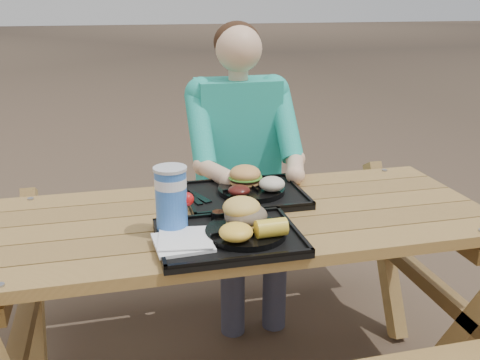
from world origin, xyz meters
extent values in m
cube|color=black|center=(-0.09, -0.21, 0.76)|extent=(0.45, 0.35, 0.02)
cube|color=black|center=(0.05, 0.15, 0.76)|extent=(0.45, 0.35, 0.02)
cylinder|color=black|center=(-0.03, -0.22, 0.78)|extent=(0.26, 0.26, 0.02)
cylinder|color=black|center=(0.08, 0.16, 0.78)|extent=(0.26, 0.26, 0.02)
cube|color=white|center=(-0.24, -0.24, 0.78)|extent=(0.18, 0.18, 0.02)
cylinder|color=blue|center=(-0.26, -0.12, 0.87)|extent=(0.10, 0.10, 0.20)
cylinder|color=black|center=(-0.09, -0.08, 0.79)|extent=(0.05, 0.05, 0.03)
cylinder|color=gold|center=(-0.03, -0.08, 0.79)|extent=(0.05, 0.05, 0.03)
ellipsoid|color=yellow|center=(-0.08, -0.29, 0.82)|extent=(0.10, 0.10, 0.05)
cube|color=black|center=(-0.13, 0.15, 0.77)|extent=(0.08, 0.15, 0.01)
ellipsoid|color=#47110E|center=(0.02, 0.09, 0.81)|extent=(0.08, 0.08, 0.04)
ellipsoid|color=beige|center=(0.15, 0.10, 0.82)|extent=(0.10, 0.10, 0.05)
camera|label=1|loc=(-0.42, -1.72, 1.49)|focal=40.00mm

